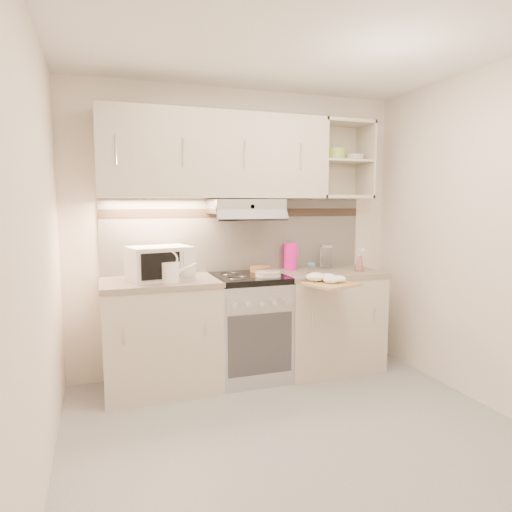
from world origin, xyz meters
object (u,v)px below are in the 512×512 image
at_px(electric_range, 249,326).
at_px(glass_jar, 326,257).
at_px(plate_stack, 268,274).
at_px(pink_pitcher, 290,256).
at_px(cutting_board, 332,284).
at_px(spray_bottle, 359,262).
at_px(microwave, 160,263).
at_px(watering_can, 171,271).

height_order(electric_range, glass_jar, glass_jar).
bearing_deg(plate_stack, pink_pitcher, 42.98).
xyz_separation_m(glass_jar, cutting_board, (-0.27, -0.61, -0.14)).
height_order(pink_pitcher, cutting_board, pink_pitcher).
xyz_separation_m(pink_pitcher, spray_bottle, (0.54, -0.31, -0.04)).
distance_m(microwave, pink_pitcher, 1.23).
bearing_deg(glass_jar, electric_range, -170.46).
relative_size(pink_pitcher, glass_jar, 1.11).
relative_size(watering_can, pink_pitcher, 1.14).
bearing_deg(cutting_board, watering_can, 147.16).
relative_size(plate_stack, pink_pitcher, 0.87).
height_order(pink_pitcher, spray_bottle, pink_pitcher).
xyz_separation_m(plate_stack, pink_pitcher, (0.34, 0.32, 0.10)).
relative_size(glass_jar, spray_bottle, 1.00).
relative_size(spray_bottle, cutting_board, 0.61).
height_order(watering_can, plate_stack, watering_can).
height_order(electric_range, microwave, microwave).
distance_m(plate_stack, cutting_board, 0.54).
xyz_separation_m(microwave, glass_jar, (1.55, 0.12, -0.02)).
distance_m(electric_range, plate_stack, 0.50).
relative_size(glass_jar, cutting_board, 0.60).
relative_size(plate_stack, glass_jar, 0.97).
bearing_deg(microwave, cutting_board, -33.46).
bearing_deg(plate_stack, spray_bottle, 0.43).
relative_size(watering_can, cutting_board, 0.77).
xyz_separation_m(spray_bottle, cutting_board, (-0.48, -0.37, -0.12)).
height_order(watering_can, spray_bottle, watering_can).
bearing_deg(cutting_board, pink_pitcher, 78.23).
bearing_deg(pink_pitcher, watering_can, -162.11).
distance_m(pink_pitcher, glass_jar, 0.34).
xyz_separation_m(watering_can, plate_stack, (0.81, 0.02, -0.07)).
bearing_deg(pink_pitcher, cutting_board, -83.21).
bearing_deg(microwave, watering_can, -78.21).
bearing_deg(plate_stack, microwave, 171.30).
distance_m(pink_pitcher, spray_bottle, 0.62).
distance_m(microwave, spray_bottle, 1.76).
xyz_separation_m(plate_stack, cutting_board, (0.40, -0.36, -0.05)).
relative_size(microwave, cutting_board, 1.46).
bearing_deg(spray_bottle, microwave, 178.29).
distance_m(microwave, cutting_board, 1.38).
relative_size(watering_can, plate_stack, 1.32).
distance_m(watering_can, cutting_board, 1.26).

